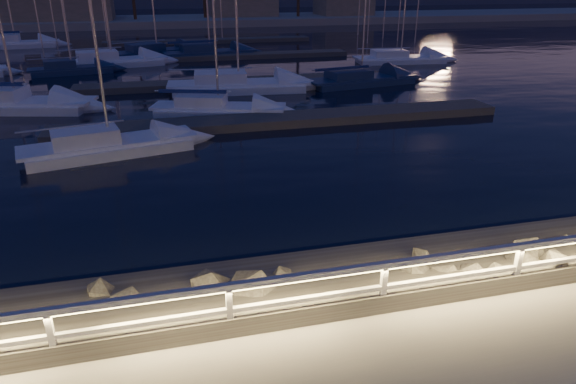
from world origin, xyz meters
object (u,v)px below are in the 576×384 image
(guard_rail, at_px, (473,262))
(sailboat_g, at_px, (235,84))
(sailboat_m, at_px, (14,43))
(sailboat_b, at_px, (215,107))
(sailboat_k, at_px, (155,51))
(sailboat_e, at_px, (70,68))
(sailboat_f, at_px, (12,102))
(sailboat_h, at_px, (359,79))
(sailboat_l, at_px, (398,58))
(sailboat_a, at_px, (105,144))
(sailboat_n, at_px, (207,52))
(sailboat_j, at_px, (109,61))

(guard_rail, height_order, sailboat_g, sailboat_g)
(sailboat_m, bearing_deg, guard_rail, -74.97)
(sailboat_b, distance_m, sailboat_g, 6.00)
(sailboat_k, bearing_deg, sailboat_e, -153.03)
(sailboat_f, bearing_deg, sailboat_h, 20.45)
(sailboat_h, height_order, sailboat_l, sailboat_l)
(sailboat_e, height_order, sailboat_g, sailboat_g)
(sailboat_b, height_order, sailboat_f, sailboat_f)
(sailboat_e, height_order, sailboat_h, sailboat_h)
(sailboat_a, bearing_deg, sailboat_g, 44.66)
(sailboat_g, bearing_deg, sailboat_k, 111.03)
(sailboat_h, distance_m, sailboat_m, 37.44)
(sailboat_g, bearing_deg, sailboat_a, -116.86)
(sailboat_g, distance_m, sailboat_h, 8.24)
(sailboat_n, bearing_deg, sailboat_h, -69.74)
(sailboat_a, bearing_deg, sailboat_h, 22.89)
(sailboat_g, height_order, sailboat_k, sailboat_g)
(sailboat_h, bearing_deg, sailboat_l, 40.36)
(sailboat_k, relative_size, sailboat_n, 1.04)
(sailboat_b, relative_size, sailboat_f, 0.84)
(sailboat_g, height_order, sailboat_h, sailboat_g)
(sailboat_j, bearing_deg, sailboat_a, -98.04)
(sailboat_m, bearing_deg, sailboat_f, -84.06)
(guard_rail, bearing_deg, sailboat_b, 99.29)
(sailboat_e, xyz_separation_m, sailboat_l, (25.78, -1.11, 0.00))
(sailboat_j, bearing_deg, sailboat_b, -81.37)
(sailboat_a, relative_size, sailboat_k, 0.82)
(sailboat_e, relative_size, sailboat_n, 0.75)
(sailboat_g, bearing_deg, sailboat_m, 130.31)
(sailboat_a, xyz_separation_m, sailboat_b, (5.06, 5.28, -0.02))
(sailboat_a, bearing_deg, sailboat_e, 87.99)
(sailboat_a, distance_m, sailboat_n, 26.76)
(sailboat_a, distance_m, sailboat_k, 27.86)
(sailboat_f, bearing_deg, sailboat_k, 82.65)
(sailboat_h, bearing_deg, sailboat_b, -160.79)
(sailboat_f, relative_size, sailboat_l, 1.06)
(sailboat_j, height_order, sailboat_n, sailboat_j)
(sailboat_k, xyz_separation_m, sailboat_l, (19.57, -8.73, -0.04))
(sailboat_f, distance_m, sailboat_k, 20.34)
(sailboat_j, xyz_separation_m, sailboat_k, (3.58, 4.98, -0.02))
(sailboat_k, bearing_deg, sailboat_l, -47.90)
(sailboat_f, bearing_deg, sailboat_m, 116.67)
(sailboat_e, relative_size, sailboat_g, 0.70)
(guard_rail, distance_m, sailboat_n, 39.13)
(sailboat_f, relative_size, sailboat_n, 1.00)
(sailboat_n, bearing_deg, sailboat_k, 148.01)
(sailboat_e, distance_m, sailboat_j, 3.72)
(sailboat_b, distance_m, sailboat_h, 11.64)
(guard_rail, bearing_deg, sailboat_l, 66.80)
(sailboat_e, distance_m, sailboat_n, 12.14)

